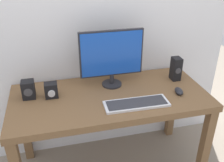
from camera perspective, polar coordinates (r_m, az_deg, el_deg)
name	(u,v)px	position (r m, az deg, el deg)	size (l,w,h in m)	color
desk	(110,105)	(2.04, -0.43, -5.46)	(1.53, 0.71, 0.76)	brown
monitor	(112,56)	(2.03, -0.10, 5.59)	(0.51, 0.16, 0.47)	#232328
keyboard_primary	(136,104)	(1.87, 5.51, -5.08)	(0.48, 0.17, 0.02)	silver
mouse	(179,91)	(2.06, 14.77, -2.19)	(0.06, 0.11, 0.04)	#232328
speaker_right	(176,69)	(2.24, 14.13, 2.68)	(0.07, 0.09, 0.20)	black
speaker_left	(28,90)	(2.02, -18.25, -1.82)	(0.09, 0.10, 0.14)	black
audio_controller	(51,90)	(1.98, -13.48, -2.03)	(0.10, 0.09, 0.12)	black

